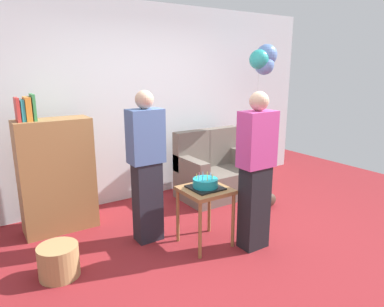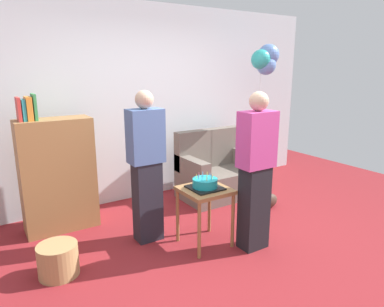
{
  "view_description": "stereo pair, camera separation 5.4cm",
  "coord_description": "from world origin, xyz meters",
  "views": [
    {
      "loc": [
        -2.09,
        -2.46,
        1.86
      ],
      "look_at": [
        -0.09,
        0.57,
        0.95
      ],
      "focal_mm": 32.64,
      "sensor_mm": 36.0,
      "label": 1
    },
    {
      "loc": [
        -2.05,
        -2.49,
        1.86
      ],
      "look_at": [
        -0.09,
        0.57,
        0.95
      ],
      "focal_mm": 32.64,
      "sensor_mm": 36.0,
      "label": 2
    }
  ],
  "objects": [
    {
      "name": "ground_plane",
      "position": [
        0.0,
        0.0,
        0.0
      ],
      "size": [
        8.0,
        8.0,
        0.0
      ],
      "primitive_type": "plane",
      "color": "maroon"
    },
    {
      "name": "wall_back",
      "position": [
        0.0,
        2.05,
        1.35
      ],
      "size": [
        6.0,
        0.1,
        2.7
      ],
      "primitive_type": "cube",
      "color": "silver",
      "rests_on": "ground_plane"
    },
    {
      "name": "couch",
      "position": [
        0.88,
        1.42,
        0.34
      ],
      "size": [
        1.1,
        0.7,
        0.96
      ],
      "color": "#6B6056",
      "rests_on": "ground_plane"
    },
    {
      "name": "bookshelf",
      "position": [
        -1.3,
        1.54,
        0.67
      ],
      "size": [
        0.8,
        0.36,
        1.58
      ],
      "color": "olive",
      "rests_on": "ground_plane"
    },
    {
      "name": "side_table",
      "position": [
        -0.09,
        0.32,
        0.53
      ],
      "size": [
        0.48,
        0.48,
        0.63
      ],
      "color": "olive",
      "rests_on": "ground_plane"
    },
    {
      "name": "birthday_cake",
      "position": [
        -0.09,
        0.32,
        0.68
      ],
      "size": [
        0.32,
        0.32,
        0.17
      ],
      "color": "black",
      "rests_on": "side_table"
    },
    {
      "name": "person_blowing_candles",
      "position": [
        -0.55,
        0.74,
        0.83
      ],
      "size": [
        0.36,
        0.22,
        1.63
      ],
      "rotation": [
        0.0,
        0.0,
        -0.15
      ],
      "color": "#23232D",
      "rests_on": "ground_plane"
    },
    {
      "name": "person_holding_cake",
      "position": [
        0.3,
        -0.01,
        0.83
      ],
      "size": [
        0.36,
        0.22,
        1.63
      ],
      "rotation": [
        0.0,
        0.0,
        3.3
      ],
      "color": "black",
      "rests_on": "ground_plane"
    },
    {
      "name": "wicker_basket",
      "position": [
        -1.55,
        0.56,
        0.15
      ],
      "size": [
        0.36,
        0.36,
        0.3
      ],
      "primitive_type": "cylinder",
      "color": "#A88451",
      "rests_on": "ground_plane"
    },
    {
      "name": "handbag",
      "position": [
        1.19,
        0.65,
        0.1
      ],
      "size": [
        0.28,
        0.14,
        0.2
      ],
      "primitive_type": "ellipsoid",
      "color": "#473328",
      "rests_on": "ground_plane"
    },
    {
      "name": "balloon_bunch",
      "position": [
        1.64,
        1.31,
        1.95
      ],
      "size": [
        0.44,
        0.31,
        2.17
      ],
      "color": "silver",
      "rests_on": "ground_plane"
    }
  ]
}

